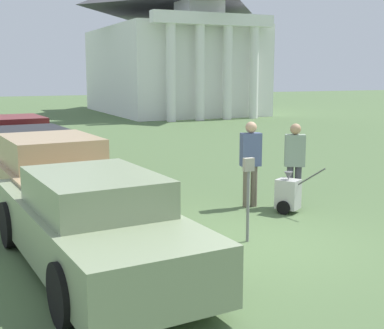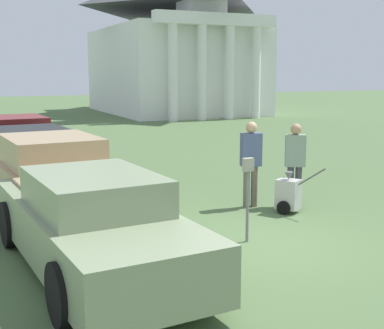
% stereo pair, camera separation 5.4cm
% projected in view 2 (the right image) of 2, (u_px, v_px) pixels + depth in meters
% --- Properties ---
extents(ground_plane, '(120.00, 120.00, 0.00)m').
position_uv_depth(ground_plane, '(263.00, 244.00, 8.90)').
color(ground_plane, '#4C663D').
extents(parked_car_sage, '(2.25, 5.26, 1.44)m').
position_uv_depth(parked_car_sage, '(91.00, 223.00, 7.66)').
color(parked_car_sage, gray).
rests_on(parked_car_sage, ground_plane).
extents(parked_car_tan, '(2.36, 5.21, 1.57)m').
position_uv_depth(parked_car_tan, '(50.00, 177.00, 10.85)').
color(parked_car_tan, tan).
rests_on(parked_car_tan, ground_plane).
extents(parked_car_black, '(2.37, 5.08, 1.44)m').
position_uv_depth(parked_car_black, '(30.00, 157.00, 13.71)').
color(parked_car_black, black).
rests_on(parked_car_black, ground_plane).
extents(parked_car_maroon, '(2.32, 5.21, 1.48)m').
position_uv_depth(parked_car_maroon, '(16.00, 141.00, 16.79)').
color(parked_car_maroon, maroon).
rests_on(parked_car_maroon, ground_plane).
extents(parking_meter, '(0.18, 0.09, 1.43)m').
position_uv_depth(parking_meter, '(248.00, 184.00, 8.85)').
color(parking_meter, slate).
rests_on(parking_meter, ground_plane).
extents(person_worker, '(0.45, 0.29, 1.81)m').
position_uv_depth(person_worker, '(251.00, 158.00, 11.19)').
color(person_worker, '#665B4C').
rests_on(person_worker, ground_plane).
extents(person_supervisor, '(0.47, 0.40, 1.76)m').
position_uv_depth(person_supervisor, '(295.00, 159.00, 11.29)').
color(person_supervisor, '#3F3F47').
rests_on(person_supervisor, ground_plane).
extents(equipment_cart, '(0.69, 0.94, 1.00)m').
position_uv_depth(equipment_cart, '(288.00, 194.00, 10.82)').
color(equipment_cart, '#B2B2AD').
rests_on(equipment_cart, ground_plane).
extents(church, '(9.36, 13.73, 23.35)m').
position_uv_depth(church, '(175.00, 31.00, 37.07)').
color(church, white).
rests_on(church, ground_plane).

